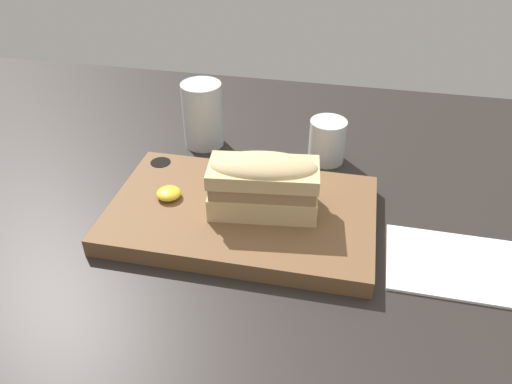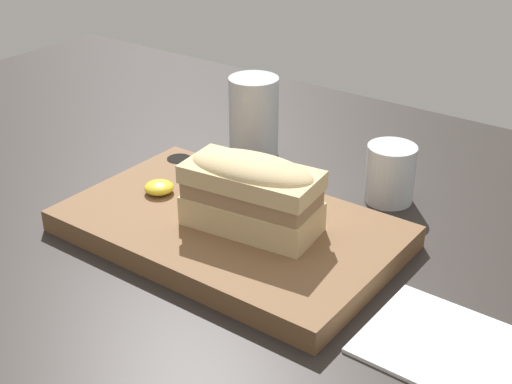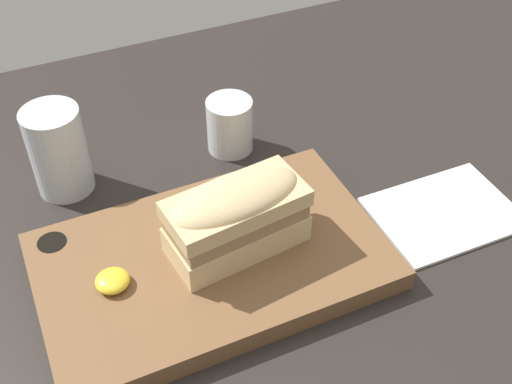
{
  "view_description": "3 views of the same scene",
  "coord_description": "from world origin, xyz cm",
  "px_view_note": "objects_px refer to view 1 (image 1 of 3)",
  "views": [
    {
      "loc": [
        6.67,
        -54.58,
        47.31
      ],
      "look_at": [
        -4.36,
        -1.57,
        8.58
      ],
      "focal_mm": 35.0,
      "sensor_mm": 36.0,
      "label": 1
    },
    {
      "loc": [
        37.05,
        -54.67,
        44.4
      ],
      "look_at": [
        -2.81,
        -0.34,
        9.37
      ],
      "focal_mm": 50.0,
      "sensor_mm": 36.0,
      "label": 2
    },
    {
      "loc": [
        -21.59,
        -44.61,
        56.4
      ],
      "look_at": [
        -0.81,
        1.29,
        10.27
      ],
      "focal_mm": 45.0,
      "sensor_mm": 36.0,
      "label": 3
    }
  ],
  "objects_px": {
    "serving_board": "(242,212)",
    "water_glass": "(203,119)",
    "wine_glass": "(327,143)",
    "sandwich": "(264,181)",
    "napkin": "(453,265)"
  },
  "relations": [
    {
      "from": "serving_board",
      "to": "water_glass",
      "type": "distance_m",
      "value": 0.23
    },
    {
      "from": "napkin",
      "to": "wine_glass",
      "type": "bearing_deg",
      "value": 129.37
    },
    {
      "from": "water_glass",
      "to": "napkin",
      "type": "distance_m",
      "value": 0.47
    },
    {
      "from": "sandwich",
      "to": "water_glass",
      "type": "xyz_separation_m",
      "value": [
        -0.15,
        0.2,
        -0.02
      ]
    },
    {
      "from": "sandwich",
      "to": "serving_board",
      "type": "bearing_deg",
      "value": 176.42
    },
    {
      "from": "serving_board",
      "to": "sandwich",
      "type": "distance_m",
      "value": 0.07
    },
    {
      "from": "sandwich",
      "to": "wine_glass",
      "type": "xyz_separation_m",
      "value": [
        0.07,
        0.19,
        -0.04
      ]
    },
    {
      "from": "serving_board",
      "to": "wine_glass",
      "type": "distance_m",
      "value": 0.21
    },
    {
      "from": "serving_board",
      "to": "wine_glass",
      "type": "xyz_separation_m",
      "value": [
        0.1,
        0.19,
        0.02
      ]
    },
    {
      "from": "wine_glass",
      "to": "serving_board",
      "type": "bearing_deg",
      "value": -118.87
    },
    {
      "from": "water_glass",
      "to": "wine_glass",
      "type": "distance_m",
      "value": 0.22
    },
    {
      "from": "water_glass",
      "to": "wine_glass",
      "type": "bearing_deg",
      "value": -3.09
    },
    {
      "from": "serving_board",
      "to": "water_glass",
      "type": "xyz_separation_m",
      "value": [
        -0.12,
        0.2,
        0.04
      ]
    },
    {
      "from": "serving_board",
      "to": "sandwich",
      "type": "height_order",
      "value": "sandwich"
    },
    {
      "from": "sandwich",
      "to": "water_glass",
      "type": "distance_m",
      "value": 0.25
    }
  ]
}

